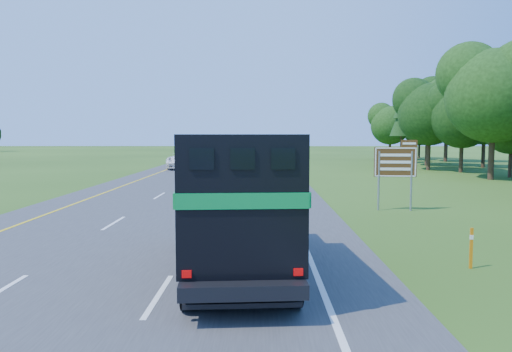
# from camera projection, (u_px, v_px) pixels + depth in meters

# --- Properties ---
(ground) EXTENTS (300.00, 300.00, 0.00)m
(ground) POSITION_uv_depth(u_px,v_px,m) (36.00, 332.00, 9.06)
(ground) COLOR #274512
(ground) RESTS_ON ground
(road) EXTENTS (15.00, 260.00, 0.04)m
(road) POSITION_uv_depth(u_px,v_px,m) (227.00, 165.00, 58.89)
(road) COLOR #38383A
(road) RESTS_ON ground
(lane_markings) EXTENTS (11.15, 260.00, 0.01)m
(lane_markings) POSITION_uv_depth(u_px,v_px,m) (227.00, 165.00, 58.88)
(lane_markings) COLOR yellow
(lane_markings) RESTS_ON road
(horse_truck) EXTENTS (3.09, 8.19, 3.55)m
(horse_truck) POSITION_uv_depth(u_px,v_px,m) (237.00, 199.00, 12.80)
(horse_truck) COLOR black
(horse_truck) RESTS_ON road
(white_suv) EXTENTS (3.55, 7.15, 1.95)m
(white_suv) POSITION_uv_depth(u_px,v_px,m) (187.00, 159.00, 52.08)
(white_suv) COLOR white
(white_suv) RESTS_ON road
(far_car) EXTENTS (2.23, 4.72, 1.56)m
(far_car) POSITION_uv_depth(u_px,v_px,m) (225.00, 147.00, 109.93)
(far_car) COLOR silver
(far_car) RESTS_ON road
(exit_sign) EXTENTS (1.97, 0.24, 3.35)m
(exit_sign) POSITION_uv_depth(u_px,v_px,m) (396.00, 165.00, 23.46)
(exit_sign) COLOR gray
(exit_sign) RESTS_ON ground
(delineator) EXTENTS (0.09, 0.05, 1.10)m
(delineator) POSITION_uv_depth(u_px,v_px,m) (471.00, 247.00, 13.34)
(delineator) COLOR orange
(delineator) RESTS_ON ground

